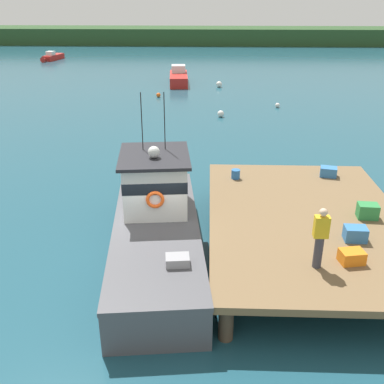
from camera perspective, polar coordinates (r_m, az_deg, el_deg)
name	(u,v)px	position (r m, az deg, el deg)	size (l,w,h in m)	color
ground_plane	(153,247)	(14.75, -4.89, -6.95)	(200.00, 200.00, 0.00)	#1E4C5B
dock	(306,220)	(14.46, 14.24, -3.49)	(6.00, 9.00, 1.20)	#4C3D2D
main_fishing_boat	(156,222)	(14.11, -4.54, -3.77)	(3.40, 9.94, 4.80)	#4C4C51
crate_single_by_cleat	(328,172)	(17.69, 16.85, 2.46)	(0.60, 0.44, 0.36)	#3370B2
crate_stack_mid_dock	(352,257)	(12.34, 19.52, -7.70)	(0.60, 0.44, 0.34)	orange
crate_single_far	(355,234)	(13.40, 19.92, -4.97)	(0.60, 0.44, 0.40)	#3370B2
crate_stack_near_edge	(368,211)	(14.81, 21.29, -2.25)	(0.60, 0.44, 0.46)	#2D8442
bait_bucket	(236,174)	(16.81, 5.53, 2.27)	(0.32, 0.32, 0.34)	#2866B2
deckhand_by_the_boat	(320,237)	(11.56, 15.88, -5.47)	(0.36, 0.22, 1.63)	#383842
moored_boat_off_the_point	(179,77)	(41.71, -1.71, 14.29)	(1.86, 6.03, 1.52)	red
moored_boat_mid_harbor	(52,57)	(58.82, -17.22, 15.98)	(1.75, 4.22, 1.05)	red
mooring_buoy_inshore	(277,105)	(33.15, 10.74, 10.71)	(0.33, 0.33, 0.33)	silver
mooring_buoy_channel_marker	(158,95)	(36.07, -4.26, 12.12)	(0.34, 0.34, 0.34)	#EA5B19
mooring_buoy_outer	(221,114)	(30.09, 3.65, 9.83)	(0.43, 0.43, 0.43)	silver
mooring_buoy_spare_mooring	(219,84)	(39.95, 3.44, 13.43)	(0.50, 0.50, 0.50)	silver
far_shoreline	(199,36)	(74.83, 0.88, 19.14)	(120.00, 8.00, 2.40)	#284723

